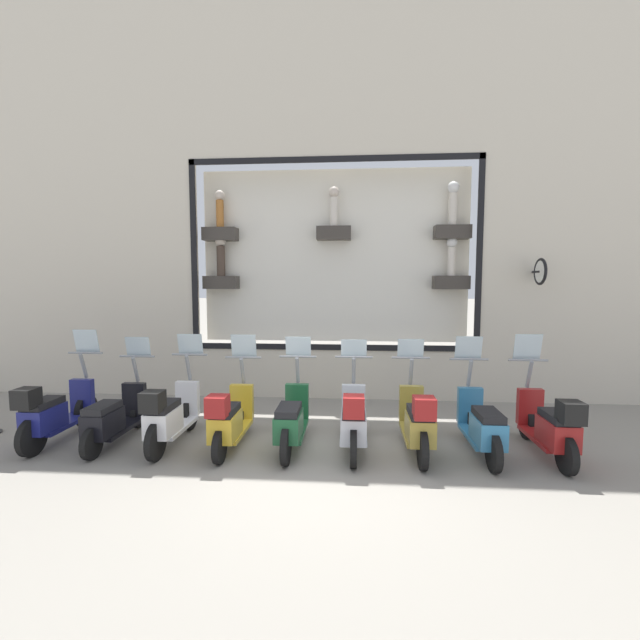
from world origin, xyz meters
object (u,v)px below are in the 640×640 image
object	(u,v)px
scooter_silver_3	(354,421)
scooter_black_7	(113,418)
scooter_red_0	(550,426)
scooter_teal_1	(482,426)
scooter_green_4	(292,421)
scooter_yellow_5	(230,419)
scooter_white_6	(170,416)
scooter_navy_8	(54,413)
scooter_olive_2	(418,422)

from	to	relation	value
scooter_silver_3	scooter_black_7	distance (m)	3.67
scooter_red_0	scooter_teal_1	world-z (taller)	scooter_red_0
scooter_teal_1	scooter_black_7	world-z (taller)	scooter_teal_1
scooter_silver_3	scooter_green_4	bearing A→B (deg)	86.32
scooter_silver_3	scooter_yellow_5	world-z (taller)	scooter_yellow_5
scooter_teal_1	scooter_yellow_5	xyz separation A→B (m)	(-0.07, 3.67, 0.03)
scooter_white_6	scooter_navy_8	xyz separation A→B (m)	(0.00, 1.84, 0.00)
scooter_teal_1	scooter_black_7	size ratio (longest dim) A/B	1.01
scooter_red_0	scooter_green_4	size ratio (longest dim) A/B	1.00
scooter_olive_2	scooter_black_7	xyz separation A→B (m)	(0.05, 4.59, -0.07)
scooter_red_0	scooter_black_7	distance (m)	6.43
scooter_teal_1	scooter_green_4	size ratio (longest dim) A/B	1.00
scooter_green_4	scooter_red_0	bearing A→B (deg)	-90.94
scooter_navy_8	scooter_red_0	bearing A→B (deg)	-90.05
scooter_red_0	scooter_navy_8	size ratio (longest dim) A/B	0.99
scooter_green_4	scooter_black_7	distance (m)	2.76
scooter_silver_3	scooter_teal_1	bearing A→B (deg)	-88.17
scooter_teal_1	scooter_navy_8	world-z (taller)	scooter_navy_8
scooter_red_0	scooter_silver_3	bearing A→B (deg)	89.98
scooter_white_6	scooter_navy_8	size ratio (longest dim) A/B	1.00
scooter_olive_2	scooter_yellow_5	world-z (taller)	scooter_yellow_5
scooter_teal_1	scooter_black_7	bearing A→B (deg)	90.06
scooter_green_4	scooter_white_6	size ratio (longest dim) A/B	1.00
scooter_teal_1	scooter_white_6	bearing A→B (deg)	90.69
scooter_teal_1	scooter_green_4	distance (m)	2.76
scooter_navy_8	scooter_black_7	bearing A→B (deg)	-87.09
scooter_green_4	scooter_yellow_5	world-z (taller)	scooter_yellow_5
scooter_silver_3	scooter_olive_2	bearing A→B (deg)	-89.96
scooter_black_7	scooter_white_6	bearing A→B (deg)	-93.09
scooter_green_4	scooter_yellow_5	size ratio (longest dim) A/B	1.01
scooter_yellow_5	scooter_black_7	size ratio (longest dim) A/B	1.00
scooter_silver_3	scooter_yellow_5	size ratio (longest dim) A/B	1.01
scooter_white_6	scooter_black_7	world-z (taller)	scooter_white_6
scooter_silver_3	scooter_green_4	xyz separation A→B (m)	(0.06, 0.92, -0.04)
scooter_white_6	scooter_navy_8	world-z (taller)	scooter_navy_8
scooter_white_6	scooter_olive_2	bearing A→B (deg)	-90.04
scooter_teal_1	scooter_red_0	bearing A→B (deg)	-93.73
scooter_white_6	scooter_yellow_5	bearing A→B (deg)	-90.71
scooter_red_0	scooter_silver_3	size ratio (longest dim) A/B	1.00
scooter_olive_2	scooter_navy_8	xyz separation A→B (m)	(0.01, 5.51, 0.01)
scooter_green_4	scooter_white_6	distance (m)	1.84
scooter_red_0	scooter_teal_1	distance (m)	0.92
scooter_yellow_5	scooter_olive_2	bearing A→B (deg)	-89.82
scooter_green_4	scooter_black_7	bearing A→B (deg)	90.13
scooter_green_4	scooter_white_6	bearing A→B (deg)	91.74
scooter_green_4	scooter_black_7	world-z (taller)	scooter_green_4
scooter_yellow_5	scooter_white_6	bearing A→B (deg)	89.29
scooter_teal_1	scooter_white_6	size ratio (longest dim) A/B	1.00
scooter_olive_2	scooter_black_7	bearing A→B (deg)	89.35
scooter_teal_1	scooter_black_7	xyz separation A→B (m)	(-0.01, 5.51, -0.02)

